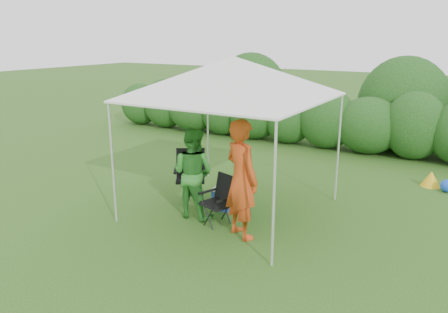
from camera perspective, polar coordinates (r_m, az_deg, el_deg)
The scene contains 10 objects.
ground at distance 7.87m, azimuth -0.71°, elevation -8.19°, with size 70.00×70.00×0.00m, color #34601E.
hedge at distance 12.90m, azimuth 13.79°, elevation 4.59°, with size 15.68×1.53×1.80m.
canopy at distance 7.67m, azimuth 1.20°, elevation 10.26°, with size 3.10×3.10×2.83m.
chair_right at distance 7.53m, azimuth -0.42°, elevation -5.30°, with size 0.63×0.61×0.86m.
chair_left at distance 8.67m, azimuth -4.40°, elevation -1.96°, with size 0.79×0.77×1.00m.
man at distance 6.92m, azimuth 2.30°, elevation -2.97°, with size 0.71×0.46×1.94m, color #C64116.
woman at distance 7.75m, azimuth -4.08°, elevation -2.16°, with size 0.79×0.62×1.63m, color #2E812A.
cooler at distance 8.24m, azimuth 0.29°, elevation -5.51°, with size 0.52×0.40×0.41m.
bottle at distance 8.07m, azimuth 0.52°, elevation -3.51°, with size 0.07×0.07×0.25m, color #592D0C.
lawn_toy at distance 10.42m, azimuth 25.85°, elevation -2.85°, with size 0.68×0.56×0.34m.
Camera 1 is at (3.77, -6.15, 3.16)m, focal length 35.00 mm.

